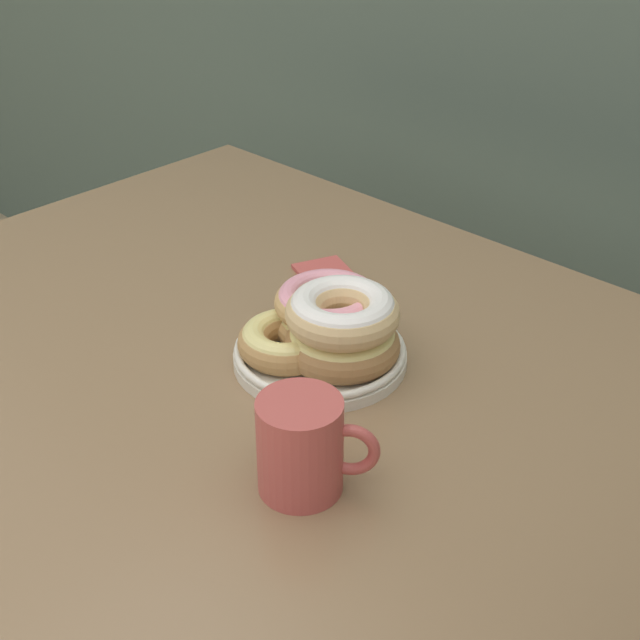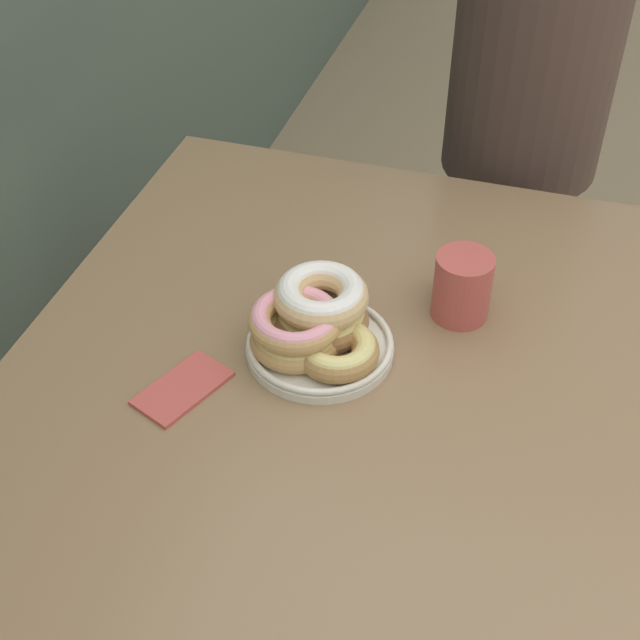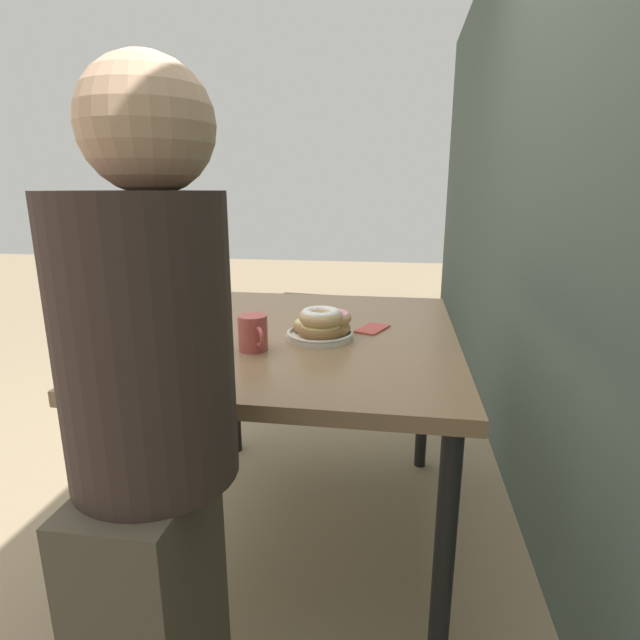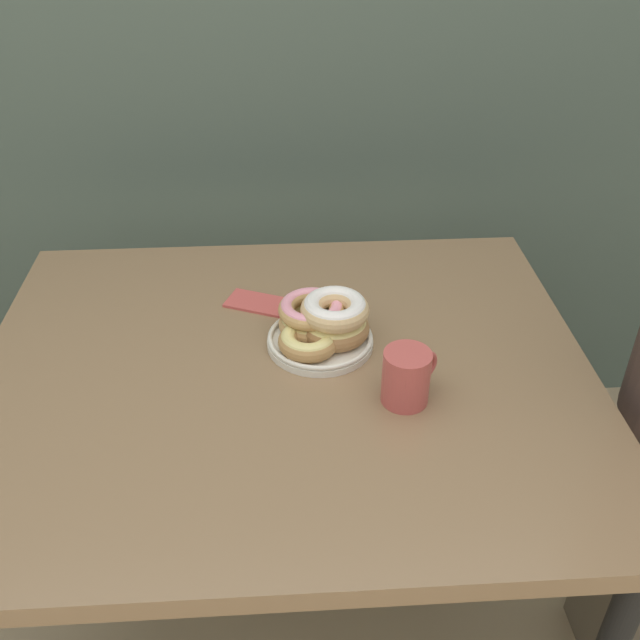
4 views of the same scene
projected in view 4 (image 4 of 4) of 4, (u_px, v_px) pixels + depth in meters
dining_table at (286, 396)px, 1.40m from camera, size 1.17×0.99×0.77m
donut_plate at (322, 324)px, 1.40m from camera, size 0.22×0.24×0.10m
coffee_mug at (407, 376)px, 1.25m from camera, size 0.11×0.09×0.10m
napkin at (257, 303)px, 1.54m from camera, size 0.15×0.12×0.01m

